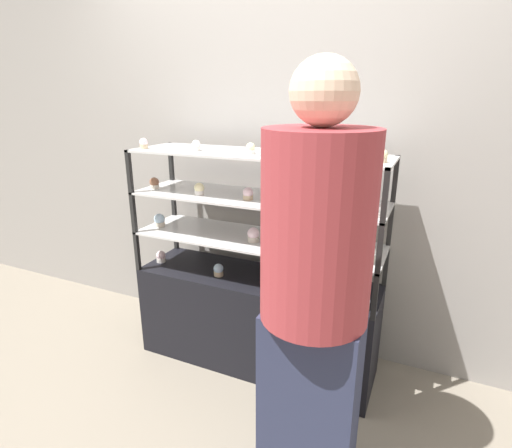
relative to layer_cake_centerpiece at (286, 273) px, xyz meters
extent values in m
plane|color=gray|center=(-0.17, -0.03, -0.62)|extent=(20.00, 20.00, 0.00)
cube|color=gray|center=(-0.17, 0.33, 0.68)|extent=(8.00, 0.05, 2.60)
cube|color=black|center=(-0.17, -0.03, -0.33)|extent=(1.42, 0.42, 0.57)
cube|color=black|center=(-0.87, 0.17, 0.07)|extent=(0.02, 0.02, 0.24)
cube|color=black|center=(0.52, 0.17, 0.07)|extent=(0.02, 0.02, 0.24)
cube|color=black|center=(-0.87, -0.23, 0.07)|extent=(0.02, 0.02, 0.24)
cube|color=black|center=(0.52, -0.23, 0.07)|extent=(0.02, 0.02, 0.24)
cube|color=silver|center=(-0.17, -0.03, 0.19)|extent=(1.42, 0.42, 0.01)
cube|color=black|center=(-0.87, 0.17, 0.31)|extent=(0.02, 0.02, 0.24)
cube|color=black|center=(0.52, 0.17, 0.31)|extent=(0.02, 0.02, 0.24)
cube|color=black|center=(-0.87, -0.23, 0.31)|extent=(0.02, 0.02, 0.24)
cube|color=black|center=(0.52, -0.23, 0.31)|extent=(0.02, 0.02, 0.24)
cube|color=silver|center=(-0.17, -0.03, 0.43)|extent=(1.42, 0.42, 0.01)
cube|color=black|center=(-0.87, 0.17, 0.56)|extent=(0.02, 0.02, 0.24)
cube|color=black|center=(0.52, 0.17, 0.56)|extent=(0.02, 0.02, 0.24)
cube|color=black|center=(-0.87, -0.23, 0.56)|extent=(0.02, 0.02, 0.24)
cube|color=black|center=(0.52, -0.23, 0.56)|extent=(0.02, 0.02, 0.24)
cube|color=silver|center=(-0.17, -0.03, 0.67)|extent=(1.42, 0.42, 0.01)
cylinder|color=beige|center=(0.00, 0.00, -0.01)|extent=(0.15, 0.15, 0.08)
cylinder|color=#8C5B42|center=(0.00, 0.00, 0.04)|extent=(0.16, 0.16, 0.01)
cube|color=beige|center=(0.13, -0.03, 0.22)|extent=(0.24, 0.17, 0.06)
cube|color=silver|center=(0.13, -0.03, 0.26)|extent=(0.25, 0.17, 0.01)
cylinder|color=white|center=(-0.82, -0.07, -0.03)|extent=(0.06, 0.06, 0.03)
sphere|color=silver|center=(-0.82, -0.07, 0.00)|extent=(0.06, 0.06, 0.06)
cylinder|color=#CCB28C|center=(-0.38, -0.10, -0.03)|extent=(0.06, 0.06, 0.03)
sphere|color=silver|center=(-0.38, -0.10, 0.00)|extent=(0.06, 0.06, 0.06)
cylinder|color=#CCB28C|center=(0.47, -0.14, -0.03)|extent=(0.06, 0.06, 0.03)
sphere|color=silver|center=(0.47, -0.14, 0.00)|extent=(0.06, 0.06, 0.06)
cube|color=white|center=(0.30, -0.22, -0.03)|extent=(0.04, 0.00, 0.04)
cylinder|color=beige|center=(-0.81, -0.07, 0.21)|extent=(0.06, 0.06, 0.03)
sphere|color=silver|center=(-0.81, -0.07, 0.24)|extent=(0.07, 0.07, 0.07)
cylinder|color=beige|center=(-0.17, -0.08, 0.21)|extent=(0.06, 0.06, 0.03)
sphere|color=silver|center=(-0.17, -0.08, 0.24)|extent=(0.07, 0.07, 0.07)
cylinder|color=beige|center=(0.46, -0.10, 0.21)|extent=(0.06, 0.06, 0.03)
sphere|color=white|center=(0.46, -0.10, 0.24)|extent=(0.07, 0.07, 0.07)
cube|color=white|center=(-0.04, -0.22, 0.22)|extent=(0.04, 0.00, 0.04)
cylinder|color=beige|center=(-0.81, -0.09, 0.45)|extent=(0.05, 0.05, 0.02)
sphere|color=#8C5B42|center=(-0.81, -0.09, 0.48)|extent=(0.06, 0.06, 0.06)
cylinder|color=white|center=(-0.49, -0.11, 0.45)|extent=(0.05, 0.05, 0.02)
sphere|color=#F4EAB2|center=(-0.49, -0.11, 0.48)|extent=(0.06, 0.06, 0.06)
cylinder|color=#CCB28C|center=(-0.19, -0.10, 0.45)|extent=(0.05, 0.05, 0.02)
sphere|color=silver|center=(-0.19, -0.10, 0.48)|extent=(0.06, 0.06, 0.06)
cylinder|color=#CCB28C|center=(0.14, -0.13, 0.45)|extent=(0.05, 0.05, 0.02)
sphere|color=#F4EAB2|center=(0.14, -0.13, 0.48)|extent=(0.06, 0.06, 0.06)
cylinder|color=white|center=(0.49, -0.14, 0.45)|extent=(0.05, 0.05, 0.02)
sphere|color=white|center=(0.49, -0.14, 0.48)|extent=(0.06, 0.06, 0.06)
cube|color=white|center=(0.13, -0.22, 0.46)|extent=(0.04, 0.00, 0.04)
cylinder|color=#CCB28C|center=(-0.83, -0.14, 0.69)|extent=(0.04, 0.04, 0.02)
sphere|color=silver|center=(-0.83, -0.14, 0.71)|extent=(0.05, 0.05, 0.05)
cylinder|color=white|center=(-0.50, -0.11, 0.69)|extent=(0.04, 0.04, 0.02)
sphere|color=white|center=(-0.50, -0.11, 0.71)|extent=(0.05, 0.05, 0.05)
cylinder|color=white|center=(-0.17, -0.10, 0.69)|extent=(0.04, 0.04, 0.02)
sphere|color=#F4EAB2|center=(-0.17, -0.10, 0.71)|extent=(0.05, 0.05, 0.05)
cylinder|color=white|center=(0.15, -0.14, 0.69)|extent=(0.04, 0.04, 0.02)
sphere|color=silver|center=(0.15, -0.14, 0.71)|extent=(0.05, 0.05, 0.05)
cylinder|color=#CCB28C|center=(0.48, -0.10, 0.69)|extent=(0.04, 0.04, 0.02)
sphere|color=#F4EAB2|center=(0.48, -0.10, 0.71)|extent=(0.05, 0.05, 0.05)
cube|color=white|center=(-0.26, -0.22, 0.70)|extent=(0.04, 0.00, 0.04)
cube|color=#282D47|center=(0.36, -0.68, -0.22)|extent=(0.38, 0.21, 0.80)
cylinder|color=#993338|center=(0.36, -0.68, 0.52)|extent=(0.40, 0.40, 0.69)
sphere|color=beige|center=(0.36, -0.68, 0.98)|extent=(0.22, 0.22, 0.22)
camera|label=1|loc=(0.70, -1.97, 0.97)|focal=28.00mm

